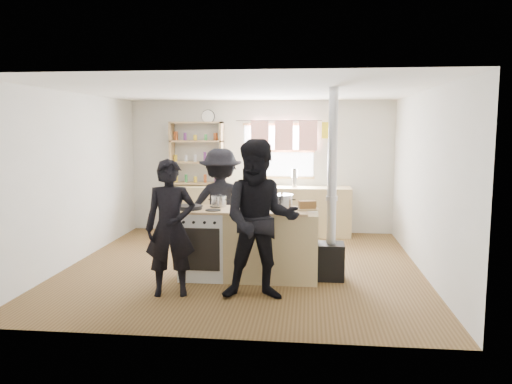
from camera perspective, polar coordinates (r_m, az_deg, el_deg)
ground at (r=7.29m, az=-1.45°, el=-8.52°), size 5.00×5.00×0.01m
back_counter at (r=9.34m, az=0.33°, el=-2.11°), size 3.40×0.55×0.90m
shelving_unit at (r=9.54m, az=-6.81°, el=4.45°), size 1.00×0.28×1.20m
thermos at (r=9.22m, az=4.42°, el=1.59°), size 0.10×0.10×0.33m
cooking_island at (r=6.63m, az=-0.84°, el=-5.94°), size 1.97×0.64×0.93m
skillet_greens at (r=6.59m, az=-7.64°, el=-1.71°), size 0.44×0.44×0.05m
roast_tray at (r=6.57m, az=-0.48°, el=-1.60°), size 0.43×0.37×0.06m
stockpot_stove at (r=6.74m, az=-4.27°, el=-1.06°), size 0.21×0.21×0.17m
stockpot_counter at (r=6.55m, az=2.97°, el=-1.11°), size 0.29×0.29×0.22m
bread_board at (r=6.51m, az=5.88°, el=-1.60°), size 0.32×0.26×0.12m
flue_heater at (r=6.62m, az=8.58°, el=-4.36°), size 0.35×0.35×2.50m
person_near_left at (r=6.00m, az=-9.75°, el=-4.06°), size 0.66×0.50×1.63m
person_near_right at (r=5.75m, az=0.48°, el=-3.25°), size 0.96×0.78×1.86m
person_far at (r=7.48m, az=-4.05°, el=-1.48°), size 1.17×0.78×1.68m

